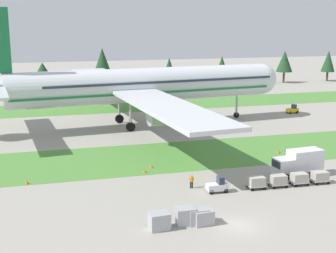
{
  "coord_description": "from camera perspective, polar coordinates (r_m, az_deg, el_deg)",
  "views": [
    {
      "loc": [
        -18.53,
        -41.18,
        20.39
      ],
      "look_at": [
        0.37,
        28.87,
        4.0
      ],
      "focal_mm": 50.62,
      "sensor_mm": 36.0,
      "label": 1
    }
  ],
  "objects": [
    {
      "name": "ground_plane",
      "position": [
        49.55,
        8.49,
        -11.72
      ],
      "size": [
        400.0,
        400.0,
        0.0
      ],
      "primitive_type": "plane",
      "color": "gray"
    },
    {
      "name": "grass_strip_near",
      "position": [
        72.66,
        0.3,
        -3.57
      ],
      "size": [
        320.0,
        16.17,
        0.01
      ],
      "primitive_type": "cube",
      "color": "#4C8438",
      "rests_on": "ground"
    },
    {
      "name": "grass_strip_far",
      "position": [
        114.92,
        -5.58,
        2.45
      ],
      "size": [
        320.0,
        16.17,
        0.01
      ],
      "primitive_type": "cube",
      "color": "#4C8438",
      "rests_on": "ground"
    },
    {
      "name": "airliner",
      "position": [
        91.76,
        -3.92,
        4.98
      ],
      "size": [
        62.57,
        77.22,
        22.52
      ],
      "rotation": [
        0.0,
        0.0,
        -1.47
      ],
      "color": "silver",
      "rests_on": "ground"
    },
    {
      "name": "baggage_tug",
      "position": [
        57.89,
        6.03,
        -7.11
      ],
      "size": [
        2.63,
        1.37,
        1.97
      ],
      "rotation": [
        0.0,
        0.0,
        1.54
      ],
      "color": "silver",
      "rests_on": "ground"
    },
    {
      "name": "cargo_dolly_lead",
      "position": [
        59.66,
        10.62,
        -6.55
      ],
      "size": [
        2.24,
        1.56,
        1.55
      ],
      "rotation": [
        0.0,
        0.0,
        1.54
      ],
      "color": "#A3A3A8",
      "rests_on": "ground"
    },
    {
      "name": "cargo_dolly_second",
      "position": [
        60.87,
        13.13,
        -6.28
      ],
      "size": [
        2.24,
        1.56,
        1.55
      ],
      "rotation": [
        0.0,
        0.0,
        1.54
      ],
      "color": "#A3A3A8",
      "rests_on": "ground"
    },
    {
      "name": "cargo_dolly_third",
      "position": [
        62.18,
        15.53,
        -6.0
      ],
      "size": [
        2.24,
        1.56,
        1.55
      ],
      "rotation": [
        0.0,
        0.0,
        1.54
      ],
      "color": "#A3A3A8",
      "rests_on": "ground"
    },
    {
      "name": "cargo_dolly_fourth",
      "position": [
        63.6,
        17.83,
        -5.73
      ],
      "size": [
        2.24,
        1.56,
        1.55
      ],
      "rotation": [
        0.0,
        0.0,
        1.54
      ],
      "color": "#A3A3A8",
      "rests_on": "ground"
    },
    {
      "name": "catering_truck",
      "position": [
        65.32,
        15.5,
        -4.15
      ],
      "size": [
        7.13,
        2.9,
        3.58
      ],
      "rotation": [
        0.0,
        0.0,
        1.66
      ],
      "color": "silver",
      "rests_on": "ground"
    },
    {
      "name": "pushback_tractor",
      "position": [
        109.33,
        14.78,
        1.99
      ],
      "size": [
        2.72,
        1.57,
        1.97
      ],
      "rotation": [
        0.0,
        0.0,
        1.68
      ],
      "color": "yellow",
      "rests_on": "ground"
    },
    {
      "name": "ground_crew_marshaller",
      "position": [
        68.13,
        16.85,
        -4.42
      ],
      "size": [
        0.48,
        0.36,
        1.74
      ],
      "rotation": [
        0.0,
        0.0,
        2.54
      ],
      "color": "black",
      "rests_on": "ground"
    },
    {
      "name": "ground_crew_loader",
      "position": [
        58.96,
        2.85,
        -6.54
      ],
      "size": [
        0.56,
        0.36,
        1.74
      ],
      "rotation": [
        0.0,
        0.0,
        3.19
      ],
      "color": "black",
      "rests_on": "ground"
    },
    {
      "name": "uld_container_0",
      "position": [
        49.03,
        2.12,
        -10.71
      ],
      "size": [
        2.05,
        1.66,
        1.79
      ],
      "primitive_type": "cube",
      "rotation": [
        0.0,
        0.0,
        -0.03
      ],
      "color": "#A3A3A8",
      "rests_on": "ground"
    },
    {
      "name": "uld_container_1",
      "position": [
        47.96,
        -1.07,
        -11.31
      ],
      "size": [
        2.11,
        1.74,
        1.72
      ],
      "primitive_type": "cube",
      "rotation": [
        0.0,
        0.0,
        0.07
      ],
      "color": "#A3A3A8",
      "rests_on": "ground"
    },
    {
      "name": "uld_container_2",
      "position": [
        49.25,
        4.22,
        -10.8
      ],
      "size": [
        2.13,
        1.77,
        1.51
      ],
      "primitive_type": "cube",
      "rotation": [
        0.0,
        0.0,
        0.09
      ],
      "color": "#A3A3A8",
      "rests_on": "ground"
    },
    {
      "name": "uld_container_3",
      "position": [
        49.3,
        3.57,
        -10.7
      ],
      "size": [
        2.01,
        1.61,
        1.62
      ],
      "primitive_type": "cube",
      "rotation": [
        0.0,
        0.0,
        0.01
      ],
      "color": "#A3A3A8",
      "rests_on": "ground"
    },
    {
      "name": "taxiway_marker_0",
      "position": [
        76.11,
        13.16,
        -2.89
      ],
      "size": [
        0.44,
        0.44,
        0.67
      ],
      "primitive_type": "cone",
      "color": "orange",
      "rests_on": "ground"
    },
    {
      "name": "taxiway_marker_1",
      "position": [
        64.81,
        -2.82,
        -5.36
      ],
      "size": [
        0.44,
        0.44,
        0.56
      ],
      "primitive_type": "cone",
      "color": "orange",
      "rests_on": "ground"
    },
    {
      "name": "taxiway_marker_2",
      "position": [
        63.04,
        -16.62,
        -6.39
      ],
      "size": [
        0.44,
        0.44,
        0.64
      ],
      "primitive_type": "cone",
      "color": "orange",
      "rests_on": "ground"
    },
    {
      "name": "taxiway_marker_3",
      "position": [
        66.96,
        -2.01,
        -4.78
      ],
      "size": [
        0.44,
        0.44,
        0.5
      ],
      "primitive_type": "cone",
      "color": "orange",
      "rests_on": "ground"
    },
    {
      "name": "distant_tree_line",
      "position": [
        143.11,
        -8.97,
        7.18
      ],
      "size": [
        155.71,
        7.88,
        12.86
      ],
      "color": "#4C3823",
      "rests_on": "ground"
    }
  ]
}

